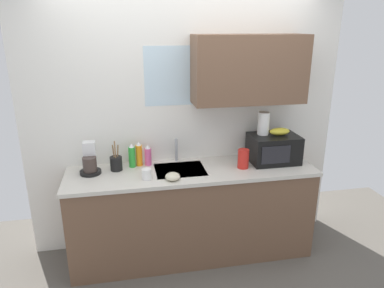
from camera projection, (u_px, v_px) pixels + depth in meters
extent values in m
cube|color=white|center=(185.00, 123.00, 3.55)|extent=(3.08, 0.10, 2.50)
cube|color=brown|center=(249.00, 69.00, 3.28)|extent=(1.05, 0.32, 0.62)
cube|color=silver|center=(174.00, 76.00, 3.34)|extent=(0.56, 0.02, 0.55)
cube|color=brown|center=(192.00, 214.00, 3.48)|extent=(2.28, 0.60, 0.86)
cube|color=beige|center=(192.00, 171.00, 3.34)|extent=(2.31, 0.63, 0.03)
cube|color=#9EA0A5|center=(180.00, 176.00, 3.35)|extent=(0.46, 0.38, 0.14)
cylinder|color=#B2B5BA|center=(176.00, 150.00, 3.50)|extent=(0.03, 0.03, 0.23)
cube|color=black|center=(273.00, 148.00, 3.48)|extent=(0.46, 0.34, 0.27)
cube|color=black|center=(276.00, 155.00, 3.31)|extent=(0.28, 0.01, 0.17)
ellipsoid|color=gold|center=(280.00, 131.00, 3.44)|extent=(0.20, 0.11, 0.07)
cylinder|color=white|center=(263.00, 123.00, 3.43)|extent=(0.11, 0.11, 0.22)
cylinder|color=black|center=(91.00, 172.00, 3.23)|extent=(0.19, 0.19, 0.03)
cylinder|color=#3F332D|center=(90.00, 164.00, 3.20)|extent=(0.12, 0.12, 0.13)
cube|color=silver|center=(90.00, 155.00, 3.26)|extent=(0.11, 0.09, 0.26)
cylinder|color=#E55999|center=(148.00, 157.00, 3.41)|extent=(0.06, 0.06, 0.17)
cone|color=white|center=(148.00, 147.00, 3.38)|extent=(0.05, 0.05, 0.04)
cylinder|color=orange|center=(139.00, 155.00, 3.40)|extent=(0.06, 0.06, 0.20)
cone|color=white|center=(139.00, 144.00, 3.36)|extent=(0.05, 0.05, 0.04)
cylinder|color=green|center=(132.00, 157.00, 3.37)|extent=(0.06, 0.06, 0.20)
cone|color=white|center=(131.00, 145.00, 3.33)|extent=(0.05, 0.05, 0.04)
cylinder|color=red|center=(243.00, 159.00, 3.34)|extent=(0.10, 0.10, 0.18)
cylinder|color=white|center=(147.00, 174.00, 3.11)|extent=(0.08, 0.08, 0.09)
cylinder|color=black|center=(116.00, 164.00, 3.30)|extent=(0.11, 0.11, 0.13)
cylinder|color=olive|center=(114.00, 156.00, 3.27)|extent=(0.03, 0.03, 0.21)
cylinder|color=olive|center=(118.00, 155.00, 3.29)|extent=(0.03, 0.02, 0.20)
cylinder|color=olive|center=(115.00, 154.00, 3.25)|extent=(0.02, 0.02, 0.25)
ellipsoid|color=beige|center=(173.00, 176.00, 3.10)|extent=(0.13, 0.13, 0.06)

